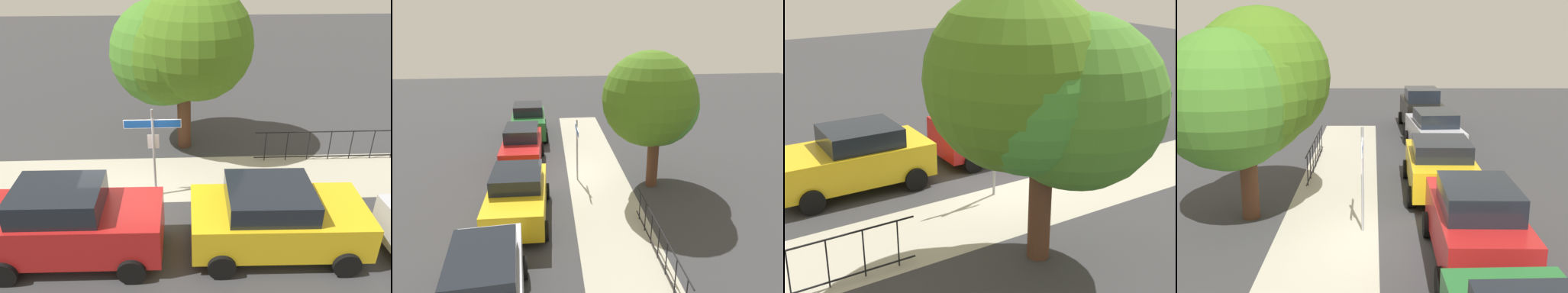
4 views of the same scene
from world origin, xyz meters
TOP-DOWN VIEW (x-y plane):
  - ground_plane at (0.00, 0.00)m, footprint 60.00×60.00m
  - sidewalk_strip at (2.00, 1.30)m, footprint 24.00×2.60m
  - street_sign at (0.56, 0.40)m, footprint 1.57×0.07m
  - shade_tree at (1.37, 3.39)m, footprint 4.66×4.24m
  - car_red at (-1.24, -2.08)m, footprint 4.13×2.00m
  - car_yellow at (3.55, -1.97)m, footprint 4.17×2.23m
  - car_silver at (8.35, -2.37)m, footprint 4.67×2.20m
  - car_black at (13.15, -2.31)m, footprint 4.39×2.08m
  - iron_fence at (6.37, 2.30)m, footprint 5.14×0.04m

SIDE VIEW (x-z plane):
  - ground_plane at x=0.00m, z-range 0.00..0.00m
  - sidewalk_strip at x=2.00m, z-range 0.00..0.00m
  - iron_fence at x=6.37m, z-range 0.03..1.10m
  - car_yellow at x=3.55m, z-range 0.02..1.77m
  - car_silver at x=8.35m, z-range 0.01..1.84m
  - car_red at x=-1.24m, z-range 0.00..1.95m
  - car_black at x=13.15m, z-range -0.01..2.13m
  - street_sign at x=0.56m, z-range 0.51..3.25m
  - shade_tree at x=1.37m, z-range 0.73..6.42m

